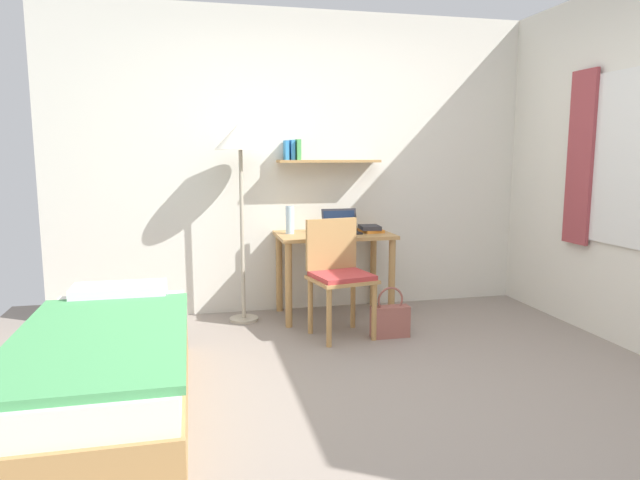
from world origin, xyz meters
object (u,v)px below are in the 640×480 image
at_px(desk, 334,249).
at_px(book_stack, 370,229).
at_px(standing_lamp, 240,146).
at_px(handbag, 390,320).
at_px(bed, 106,370).
at_px(desk_chair, 338,271).
at_px(water_bottle, 290,220).
at_px(laptop, 341,227).

height_order(desk, book_stack, book_stack).
xyz_separation_m(standing_lamp, book_stack, (1.09, -0.02, -0.70)).
distance_m(book_stack, handbag, 0.90).
bearing_deg(bed, handbag, 24.17).
bearing_deg(desk, handbag, -67.62).
distance_m(desk_chair, standing_lamp, 1.28).
bearing_deg(bed, book_stack, 37.71).
relative_size(desk, water_bottle, 4.11).
xyz_separation_m(standing_lamp, water_bottle, (0.40, 0.04, -0.61)).
height_order(bed, water_bottle, water_bottle).
distance_m(water_bottle, book_stack, 0.70).
height_order(book_stack, handbag, book_stack).
height_order(desk, laptop, laptop).
bearing_deg(book_stack, desk_chair, -129.18).
distance_m(standing_lamp, book_stack, 1.30).
xyz_separation_m(bed, water_bottle, (1.28, 1.58, 0.60)).
bearing_deg(bed, standing_lamp, 60.45).
bearing_deg(handbag, book_stack, 85.83).
bearing_deg(laptop, desk_chair, -106.58).
height_order(bed, handbag, bed).
xyz_separation_m(water_bottle, handbag, (0.64, -0.72, -0.70)).
xyz_separation_m(laptop, handbag, (0.21, -0.67, -0.64)).
height_order(desk, water_bottle, water_bottle).
bearing_deg(laptop, bed, -138.14).
distance_m(bed, water_bottle, 2.12).
bearing_deg(laptop, desk, -175.28).
relative_size(desk, handbag, 2.47).
relative_size(desk, desk_chair, 1.09).
relative_size(desk_chair, standing_lamp, 0.54).
bearing_deg(handbag, standing_lamp, 146.84).
bearing_deg(standing_lamp, water_bottle, 5.02).
relative_size(bed, laptop, 6.08).
bearing_deg(desk, bed, -137.24).
height_order(standing_lamp, handbag, standing_lamp).
bearing_deg(handbag, desk_chair, 158.00).
bearing_deg(water_bottle, desk, -8.67).
bearing_deg(standing_lamp, book_stack, -1.18).
bearing_deg(desk, water_bottle, 171.33).
bearing_deg(desk, laptop, 4.72).
distance_m(desk, handbag, 0.85).
bearing_deg(desk, standing_lamp, 178.46).
xyz_separation_m(water_bottle, book_stack, (0.69, -0.06, -0.09)).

